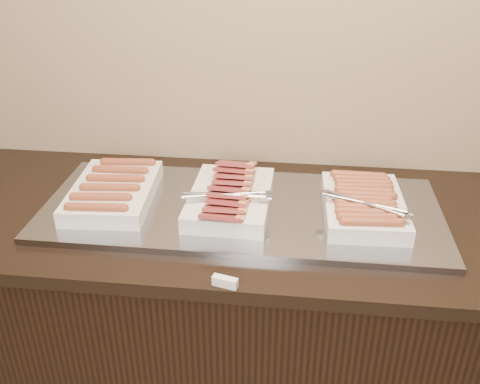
% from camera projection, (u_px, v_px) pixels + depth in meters
% --- Properties ---
extents(counter, '(2.06, 0.76, 0.90)m').
position_uv_depth(counter, '(234.00, 323.00, 1.85)').
color(counter, black).
rests_on(counter, ground).
extents(warming_tray, '(1.20, 0.50, 0.02)m').
position_uv_depth(warming_tray, '(241.00, 209.00, 1.63)').
color(warming_tray, gray).
rests_on(warming_tray, counter).
extents(dish_left, '(0.26, 0.37, 0.07)m').
position_uv_depth(dish_left, '(114.00, 191.00, 1.65)').
color(dish_left, silver).
rests_on(dish_left, warming_tray).
extents(dish_center, '(0.27, 0.38, 0.09)m').
position_uv_depth(dish_center, '(230.00, 197.00, 1.61)').
color(dish_center, silver).
rests_on(dish_center, warming_tray).
extents(dish_right, '(0.27, 0.35, 0.08)m').
position_uv_depth(dish_right, '(364.00, 204.00, 1.57)').
color(dish_right, silver).
rests_on(dish_right, warming_tray).
extents(label_holder, '(0.07, 0.03, 0.03)m').
position_uv_depth(label_holder, '(225.00, 282.00, 1.31)').
color(label_holder, silver).
rests_on(label_holder, counter).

